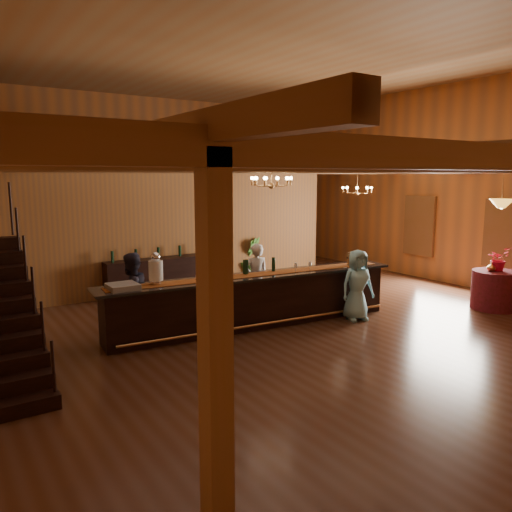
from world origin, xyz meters
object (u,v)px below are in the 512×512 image
floor_plant (250,258)px  beverage_dispenser (156,269)px  raffle_drum (354,257)px  tasting_bar (255,300)px  staff_second (131,294)px  guest (357,285)px  chandelier_right (357,190)px  backbar_shelf (170,275)px  round_table (495,290)px  bartender (256,278)px  chandelier_left (271,181)px  pendant_lamp (502,203)px

floor_plant → beverage_dispenser: bearing=-139.9°
raffle_drum → tasting_bar: bearing=173.5°
staff_second → guest: (4.30, -1.61, -0.05)m
staff_second → floor_plant: (4.65, 3.12, -0.16)m
chandelier_right → tasting_bar: bearing=-158.0°
guest → floor_plant: guest is taller
staff_second → guest: 4.59m
backbar_shelf → floor_plant: bearing=7.5°
chandelier_right → guest: 4.12m
round_table → bartender: 5.47m
chandelier_right → floor_plant: (-2.18, 2.07, -2.00)m
bartender → round_table: bearing=164.9°
beverage_dispenser → backbar_shelf: 3.90m
chandelier_left → raffle_drum: bearing=-5.9°
beverage_dispenser → raffle_drum: size_ratio=1.76×
floor_plant → bartender: bearing=-120.5°
round_table → chandelier_left: size_ratio=1.27×
chandelier_left → bartender: 2.31m
tasting_bar → pendant_lamp: size_ratio=7.06×
chandelier_left → bartender: chandelier_left is taller
raffle_drum → staff_second: bearing=167.1°
tasting_bar → pendant_lamp: (5.29, -1.90, 1.87)m
backbar_shelf → pendant_lamp: pendant_lamp is taller
tasting_bar → staff_second: bearing=165.9°
round_table → chandelier_right: 4.40m
chandelier_left → guest: 2.84m
backbar_shelf → bartender: 2.93m
round_table → bartender: bearing=150.1°
pendant_lamp → guest: 3.81m
guest → chandelier_left: bearing=169.3°
chandelier_right → round_table: bearing=-79.0°
chandelier_left → backbar_shelf: bearing=99.3°
pendant_lamp → bartender: 5.69m
raffle_drum → staff_second: (-4.70, 1.08, -0.43)m
round_table → floor_plant: 6.51m
guest → tasting_bar: bearing=171.6°
bartender → floor_plant: bearing=-105.7°
bartender → staff_second: staff_second is taller
floor_plant → pendant_lamp: bearing=-63.4°
chandelier_left → floor_plant: (2.03, 3.98, -2.28)m
bartender → backbar_shelf: bearing=-58.9°
tasting_bar → bartender: bartender is taller
raffle_drum → bartender: (-1.86, 1.10, -0.45)m
guest → raffle_drum: bearing=66.7°
round_table → pendant_lamp: bearing=0.0°
tasting_bar → raffle_drum: 2.54m
tasting_bar → bartender: size_ratio=4.09×
backbar_shelf → guest: guest is taller
floor_plant → guest: bearing=-94.2°
beverage_dispenser → raffle_drum: 4.45m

